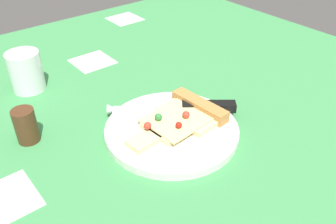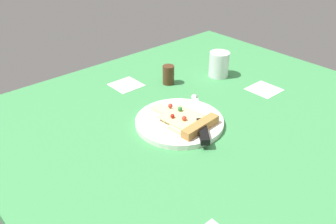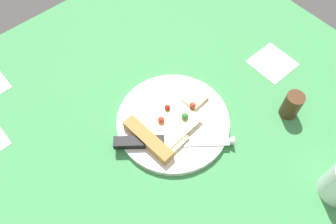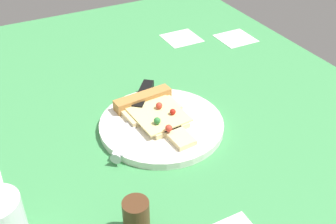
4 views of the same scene
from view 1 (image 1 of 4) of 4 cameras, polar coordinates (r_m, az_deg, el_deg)
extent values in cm
cube|color=#3D8C4C|center=(74.27, 0.53, 1.05)|extent=(112.40, 112.40, 3.00)
cube|color=white|center=(57.82, -24.57, -12.74)|extent=(9.00, 9.00, 0.20)
cube|color=white|center=(115.89, -6.84, 14.34)|extent=(9.00, 9.00, 0.20)
cube|color=white|center=(90.19, -11.83, 7.75)|extent=(9.00, 9.00, 0.20)
cylinder|color=white|center=(63.79, 0.59, -2.90)|extent=(23.59, 23.59, 1.41)
cube|color=beige|center=(65.39, 3.12, -0.58)|extent=(6.83, 11.43, 1.00)
cube|color=beige|center=(62.23, -0.40, -2.59)|extent=(6.14, 7.61, 1.00)
cube|color=beige|center=(59.65, -3.91, -4.59)|extent=(5.46, 3.99, 1.00)
cube|color=#EDD88C|center=(63.24, 1.25, -1.18)|extent=(10.68, 9.95, 0.30)
cube|color=#B27A3D|center=(66.90, 4.91, 0.86)|extent=(3.52, 12.17, 2.20)
sphere|color=red|center=(63.10, 2.87, -0.42)|extent=(1.30, 1.30, 1.30)
sphere|color=red|center=(60.49, -3.25, -2.18)|extent=(1.31, 1.31, 1.31)
sphere|color=#2D7A38|center=(62.44, -1.53, -0.81)|extent=(1.31, 1.31, 1.31)
sphere|color=#B21E14|center=(60.71, 1.71, -2.08)|extent=(1.14, 1.14, 1.14)
cube|color=silver|center=(67.71, -3.69, 0.41)|extent=(10.59, 9.10, 0.30)
cone|color=silver|center=(68.35, -8.72, 0.40)|extent=(2.81, 2.81, 2.00)
cube|color=black|center=(67.68, 6.48, 0.88)|extent=(9.16, 8.00, 1.60)
cylinder|color=white|center=(80.49, -21.57, 5.99)|extent=(6.74, 6.74, 8.36)
cylinder|color=#4C2D19|center=(65.43, -21.57, -2.02)|extent=(3.76, 3.76, 6.20)
camera|label=2|loc=(0.92, 69.66, 22.14)|focal=37.79mm
camera|label=3|loc=(0.89, 2.77, 49.58)|focal=36.17mm
camera|label=4|loc=(0.72, -67.66, 23.30)|focal=44.56mm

